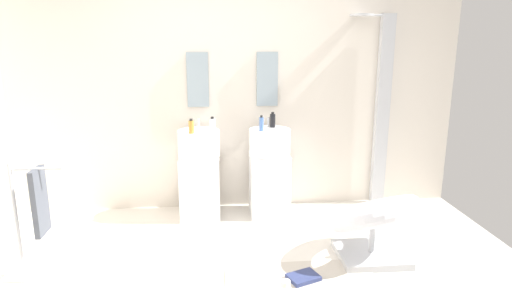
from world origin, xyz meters
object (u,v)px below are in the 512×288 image
Objects in this scene: magazine_navy at (303,277)px; soap_bottle_amber at (191,127)px; lounge_chair at (373,219)px; towel_rack at (36,204)px; shower_column at (381,108)px; coffee_mug at (285,287)px; pedestal_sink_right at (269,171)px; pedestal_sink_left at (200,173)px; soap_bottle_black at (273,120)px; soap_bottle_blue at (261,124)px; soap_bottle_white at (212,124)px.

soap_bottle_amber reaches higher than magazine_navy.
towel_rack reaches higher than lounge_chair.
coffee_mug is at bearing -127.08° from shower_column.
pedestal_sink_right is 0.49× the size of shower_column.
pedestal_sink_left is 0.92m from soap_bottle_black.
soap_bottle_amber is 0.85m from soap_bottle_black.
magazine_navy is at bearing -80.90° from soap_bottle_blue.
soap_bottle_white is at bearing -178.91° from pedestal_sink_right.
lounge_chair is 2.62m from towel_rack.
soap_bottle_white is (-0.57, -0.01, 0.51)m from pedestal_sink_right.
lounge_chair is 1.78m from soap_bottle_white.
towel_rack is at bearing -176.77° from lounge_chair.
soap_bottle_amber is at bearing -149.91° from soap_bottle_white.
soap_bottle_black is (0.62, 0.10, 0.01)m from soap_bottle_white.
soap_bottle_amber reaches higher than pedestal_sink_right.
coffee_mug is at bearing -88.64° from soap_bottle_blue.
soap_bottle_black reaches higher than coffee_mug.
pedestal_sink_left reaches higher than lounge_chair.
lounge_chair is at bearing 3.38° from magazine_navy.
towel_rack is 2.10m from soap_bottle_blue.
magazine_navy is at bearing -58.15° from pedestal_sink_left.
pedestal_sink_right is 0.96× the size of lounge_chair.
shower_column reaches higher than magazine_navy.
soap_bottle_white is (-1.80, -0.21, -0.11)m from shower_column.
pedestal_sink_right is 6.42× the size of soap_bottle_black.
soap_bottle_blue reaches higher than coffee_mug.
lounge_chair is 1.87m from soap_bottle_amber.
lounge_chair is at bearing -34.99° from pedestal_sink_left.
soap_bottle_white reaches higher than lounge_chair.
shower_column is 1.19m from soap_bottle_black.
soap_bottle_black reaches higher than pedestal_sink_left.
shower_column is 1.51m from lounge_chair.
soap_bottle_black is at bearing 9.62° from soap_bottle_white.
pedestal_sink_left is at bearing 113.76° from coffee_mug.
shower_column reaches higher than pedestal_sink_right.
shower_column is 14.29× the size of soap_bottle_amber.
soap_bottle_white is at bearing 172.26° from soap_bottle_blue.
towel_rack is 1.91m from coffee_mug.
coffee_mug is (-0.17, -0.17, 0.03)m from magazine_navy.
soap_bottle_blue is at bearing -6.98° from pedestal_sink_left.
soap_bottle_black reaches higher than towel_rack.
magazine_navy is 1.71m from soap_bottle_black.
soap_bottle_blue is 0.99× the size of soap_bottle_black.
soap_bottle_black is (-0.07, 1.42, 0.96)m from magazine_navy.
shower_column is 14.84× the size of soap_bottle_white.
coffee_mug is at bearing -93.61° from soap_bottle_black.
coffee_mug is (-1.28, -1.70, -1.02)m from shower_column.
shower_column is at bearing 5.97° from pedestal_sink_left.
magazine_navy is at bearing -53.60° from soap_bottle_amber.
soap_bottle_amber is (1.08, 1.04, 0.35)m from towel_rack.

